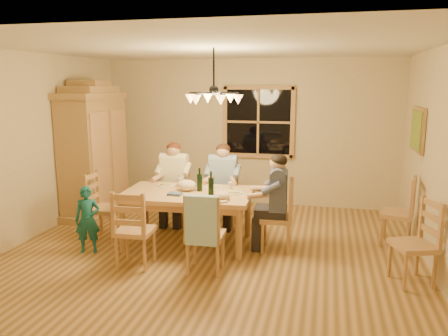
% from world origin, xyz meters
% --- Properties ---
extents(floor, '(5.50, 5.50, 0.00)m').
position_xyz_m(floor, '(0.00, 0.00, 0.00)').
color(floor, brown).
rests_on(floor, ground).
extents(ceiling, '(5.50, 5.00, 0.02)m').
position_xyz_m(ceiling, '(0.00, 0.00, 2.70)').
color(ceiling, white).
rests_on(ceiling, wall_back).
extents(wall_back, '(5.50, 0.02, 2.70)m').
position_xyz_m(wall_back, '(0.00, 2.50, 1.35)').
color(wall_back, beige).
rests_on(wall_back, floor).
extents(wall_left, '(0.02, 5.00, 2.70)m').
position_xyz_m(wall_left, '(-2.75, 0.00, 1.35)').
color(wall_left, beige).
rests_on(wall_left, floor).
extents(wall_right, '(0.02, 5.00, 2.70)m').
position_xyz_m(wall_right, '(2.75, 0.00, 1.35)').
color(wall_right, beige).
rests_on(wall_right, floor).
extents(window, '(1.30, 0.06, 1.30)m').
position_xyz_m(window, '(0.20, 2.47, 1.55)').
color(window, black).
rests_on(window, wall_back).
extents(painting, '(0.06, 0.78, 0.64)m').
position_xyz_m(painting, '(2.71, 1.20, 1.60)').
color(painting, '#9E7944').
rests_on(painting, wall_right).
extents(chandelier, '(0.77, 0.68, 0.71)m').
position_xyz_m(chandelier, '(-0.00, 0.00, 2.08)').
color(chandelier, black).
rests_on(chandelier, ceiling).
extents(armoire, '(0.66, 1.40, 2.30)m').
position_xyz_m(armoire, '(-2.42, 1.13, 1.06)').
color(armoire, '#9E7944').
rests_on(armoire, floor).
extents(dining_table, '(1.85, 1.19, 0.76)m').
position_xyz_m(dining_table, '(-0.42, 0.11, 0.66)').
color(dining_table, tan).
rests_on(dining_table, floor).
extents(chair_far_left, '(0.46, 0.44, 0.99)m').
position_xyz_m(chair_far_left, '(-0.91, 0.93, 0.30)').
color(chair_far_left, '#AA804B').
rests_on(chair_far_left, floor).
extents(chair_far_right, '(0.46, 0.44, 0.99)m').
position_xyz_m(chair_far_right, '(-0.11, 0.97, 0.30)').
color(chair_far_right, '#AA804B').
rests_on(chair_far_right, floor).
extents(chair_near_left, '(0.46, 0.44, 0.99)m').
position_xyz_m(chair_near_left, '(-0.82, -0.76, 0.30)').
color(chair_near_left, '#AA804B').
rests_on(chair_near_left, floor).
extents(chair_near_right, '(0.46, 0.44, 0.99)m').
position_xyz_m(chair_near_right, '(0.08, -0.71, 0.30)').
color(chair_near_right, '#AA804B').
rests_on(chair_near_right, floor).
extents(chair_end_left, '(0.44, 0.46, 0.99)m').
position_xyz_m(chair_end_left, '(-1.66, 0.04, 0.30)').
color(chair_end_left, '#AA804B').
rests_on(chair_end_left, floor).
extents(chair_end_right, '(0.44, 0.46, 0.99)m').
position_xyz_m(chair_end_right, '(0.83, 0.18, 0.30)').
color(chair_end_right, '#AA804B').
rests_on(chair_end_right, floor).
extents(adult_woman, '(0.41, 0.44, 0.87)m').
position_xyz_m(adult_woman, '(-0.91, 0.93, 0.84)').
color(adult_woman, beige).
rests_on(adult_woman, floor).
extents(adult_plaid_man, '(0.41, 0.44, 0.87)m').
position_xyz_m(adult_plaid_man, '(-0.11, 0.97, 0.84)').
color(adult_plaid_man, '#345690').
rests_on(adult_plaid_man, floor).
extents(adult_slate_man, '(0.44, 0.41, 0.87)m').
position_xyz_m(adult_slate_man, '(0.83, 0.18, 0.84)').
color(adult_slate_man, '#464F71').
rests_on(adult_slate_man, floor).
extents(towel, '(0.38, 0.12, 0.58)m').
position_xyz_m(towel, '(0.09, -0.90, 0.70)').
color(towel, '#9AC2D1').
rests_on(towel, chair_near_right).
extents(wine_bottle_a, '(0.08, 0.08, 0.33)m').
position_xyz_m(wine_bottle_a, '(-0.27, 0.21, 0.93)').
color(wine_bottle_a, black).
rests_on(wine_bottle_a, dining_table).
extents(wine_bottle_b, '(0.08, 0.08, 0.33)m').
position_xyz_m(wine_bottle_b, '(-0.05, 0.02, 0.93)').
color(wine_bottle_b, black).
rests_on(wine_bottle_b, dining_table).
extents(plate_woman, '(0.26, 0.26, 0.02)m').
position_xyz_m(plate_woman, '(-0.85, 0.40, 0.77)').
color(plate_woman, white).
rests_on(plate_woman, dining_table).
extents(plate_plaid, '(0.26, 0.26, 0.02)m').
position_xyz_m(plate_plaid, '(-0.12, 0.42, 0.77)').
color(plate_plaid, white).
rests_on(plate_plaid, dining_table).
extents(plate_slate, '(0.26, 0.26, 0.02)m').
position_xyz_m(plate_slate, '(0.22, 0.18, 0.77)').
color(plate_slate, white).
rests_on(plate_slate, dining_table).
extents(wine_glass_a, '(0.06, 0.06, 0.14)m').
position_xyz_m(wine_glass_a, '(-0.62, 0.37, 0.83)').
color(wine_glass_a, silver).
rests_on(wine_glass_a, dining_table).
extents(wine_glass_b, '(0.06, 0.06, 0.14)m').
position_xyz_m(wine_glass_b, '(0.16, 0.26, 0.83)').
color(wine_glass_b, silver).
rests_on(wine_glass_b, dining_table).
extents(cap, '(0.20, 0.20, 0.11)m').
position_xyz_m(cap, '(0.16, -0.17, 0.82)').
color(cap, '#CFB08A').
rests_on(cap, dining_table).
extents(napkin, '(0.19, 0.15, 0.03)m').
position_xyz_m(napkin, '(-0.53, -0.09, 0.78)').
color(napkin, '#465881').
rests_on(napkin, dining_table).
extents(cloth_bundle, '(0.28, 0.22, 0.15)m').
position_xyz_m(cloth_bundle, '(-0.45, 0.19, 0.84)').
color(cloth_bundle, beige).
rests_on(cloth_bundle, dining_table).
extents(child, '(0.39, 0.32, 0.91)m').
position_xyz_m(child, '(-1.63, -0.49, 0.46)').
color(child, '#18636D').
rests_on(child, floor).
extents(chair_spare_front, '(0.54, 0.56, 0.99)m').
position_xyz_m(chair_spare_front, '(2.45, -0.49, 0.30)').
color(chair_spare_front, '#AA804B').
rests_on(chair_spare_front, floor).
extents(chair_spare_back, '(0.51, 0.52, 0.99)m').
position_xyz_m(chair_spare_back, '(2.45, 0.76, 0.30)').
color(chair_spare_back, '#AA804B').
rests_on(chair_spare_back, floor).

